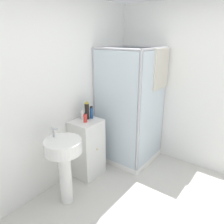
# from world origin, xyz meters

# --- Properties ---
(wall_back) EXTENTS (6.40, 0.06, 2.50)m
(wall_back) POSITION_xyz_m (0.00, 1.70, 1.25)
(wall_back) COLOR white
(wall_back) RESTS_ON ground_plane
(wall_right) EXTENTS (0.06, 6.40, 2.50)m
(wall_right) POSITION_xyz_m (1.70, 0.00, 1.25)
(wall_right) COLOR white
(wall_right) RESTS_ON ground_plane
(shower_enclosure) EXTENTS (0.84, 0.87, 1.86)m
(shower_enclosure) POSITION_xyz_m (1.21, 1.17, 0.53)
(shower_enclosure) COLOR white
(shower_enclosure) RESTS_ON ground_plane
(vanity_cabinet) EXTENTS (0.42, 0.39, 0.87)m
(vanity_cabinet) POSITION_xyz_m (0.46, 1.48, 0.43)
(vanity_cabinet) COLOR silver
(vanity_cabinet) RESTS_ON ground_plane
(sink) EXTENTS (0.44, 0.44, 0.99)m
(sink) POSITION_xyz_m (-0.15, 1.28, 0.63)
(sink) COLOR white
(sink) RESTS_ON ground_plane
(soap_dispenser) EXTENTS (0.05, 0.05, 0.15)m
(soap_dispenser) POSITION_xyz_m (0.42, 1.45, 0.93)
(soap_dispenser) COLOR red
(soap_dispenser) RESTS_ON vanity_cabinet
(shampoo_bottle_tall_black) EXTENTS (0.06, 0.06, 0.25)m
(shampoo_bottle_tall_black) POSITION_xyz_m (0.53, 1.52, 0.99)
(shampoo_bottle_tall_black) COLOR black
(shampoo_bottle_tall_black) RESTS_ON vanity_cabinet
(shampoo_bottle_blue) EXTENTS (0.05, 0.05, 0.18)m
(shampoo_bottle_blue) POSITION_xyz_m (0.58, 1.48, 0.95)
(shampoo_bottle_blue) COLOR #1E4C93
(shampoo_bottle_blue) RESTS_ON vanity_cabinet
(lotion_bottle_white) EXTENTS (0.04, 0.04, 0.16)m
(lotion_bottle_white) POSITION_xyz_m (0.47, 1.55, 0.93)
(lotion_bottle_white) COLOR white
(lotion_bottle_white) RESTS_ON vanity_cabinet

